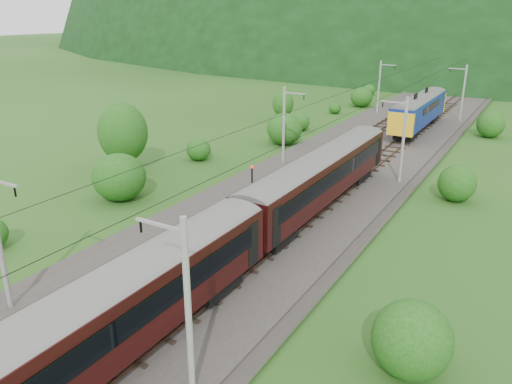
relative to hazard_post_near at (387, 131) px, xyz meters
The scene contains 13 objects.
ground 49.02m from the hazard_post_near, 89.84° to the right, with size 600.00×600.00×0.00m, color #204816.
railbed 39.02m from the hazard_post_near, 89.80° to the right, with size 14.00×220.00×0.30m, color #38332D.
track_left 39.08m from the hazard_post_near, 93.32° to the right, with size 2.40×220.00×0.27m.
track_right 39.10m from the hazard_post_near, 86.28° to the right, with size 2.40×220.00×0.27m.
catenary_left 18.36m from the hazard_post_near, 109.39° to the right, with size 2.54×192.28×8.00m.
catenary_right 18.45m from the hazard_post_near, 69.81° to the right, with size 2.54×192.28×8.00m.
overhead_wires 39.48m from the hazard_post_near, 89.80° to the right, with size 4.83×198.00×0.03m.
mountain_ridge 278.15m from the hazard_post_near, 115.53° to the left, with size 336.00×280.00×132.00m, color black.
hazard_post_near is the anchor object (origin of this frame).
hazard_post_far 11.34m from the hazard_post_near, 85.73° to the left, with size 0.14×0.14×1.28m, color red.
signal 26.63m from the hazard_post_near, 99.43° to the right, with size 0.26×0.26×2.34m.
vegetation_left 40.30m from the hazard_post_near, 110.57° to the right, with size 13.38×144.64×7.06m.
vegetation_right 39.10m from the hazard_post_near, 71.19° to the right, with size 6.21×99.63×3.23m.
Camera 1 is at (17.26, -13.37, 15.54)m, focal length 35.00 mm.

